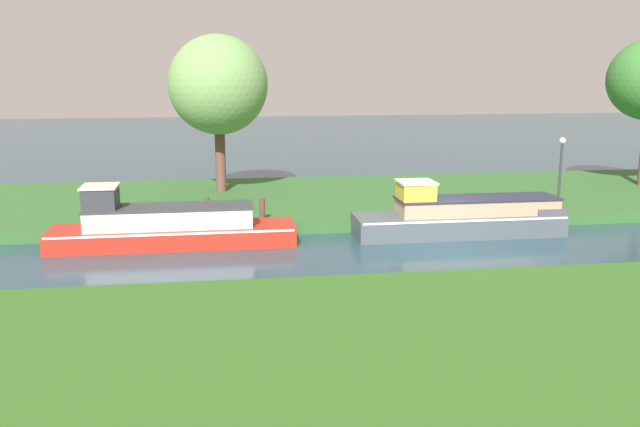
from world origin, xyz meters
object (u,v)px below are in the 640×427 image
at_px(slate_barge, 463,217).
at_px(red_narrowboat, 168,227).
at_px(lamp_post, 561,164).
at_px(willow_tree_left, 218,85).
at_px(mooring_post_far, 207,210).
at_px(mooring_post_near, 262,210).

distance_m(slate_barge, red_narrowboat, 9.90).
bearing_deg(slate_barge, red_narrowboat, -180.00).
bearing_deg(slate_barge, lamp_post, 23.47).
relative_size(willow_tree_left, lamp_post, 2.45).
relative_size(slate_barge, mooring_post_far, 8.11).
xyz_separation_m(willow_tree_left, lamp_post, (12.69, -5.08, -2.82)).
relative_size(red_narrowboat, willow_tree_left, 1.18).
xyz_separation_m(mooring_post_near, mooring_post_far, (-1.88, 0.00, 0.04)).
height_order(slate_barge, willow_tree_left, willow_tree_left).
bearing_deg(mooring_post_far, slate_barge, -8.93).
xyz_separation_m(red_narrowboat, willow_tree_left, (1.70, 7.03, 4.31)).
distance_m(slate_barge, lamp_post, 5.12).
xyz_separation_m(slate_barge, lamp_post, (4.50, 1.95, 1.47)).
height_order(slate_barge, mooring_post_far, slate_barge).
xyz_separation_m(willow_tree_left, mooring_post_near, (1.41, -5.67, -4.13)).
bearing_deg(mooring_post_far, mooring_post_near, 0.00).
bearing_deg(willow_tree_left, mooring_post_near, -76.04).
relative_size(lamp_post, mooring_post_near, 3.36).
height_order(willow_tree_left, mooring_post_far, willow_tree_left).
bearing_deg(mooring_post_near, mooring_post_far, 180.00).
bearing_deg(willow_tree_left, mooring_post_far, -94.80).
xyz_separation_m(slate_barge, mooring_post_far, (-8.67, 1.36, 0.20)).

